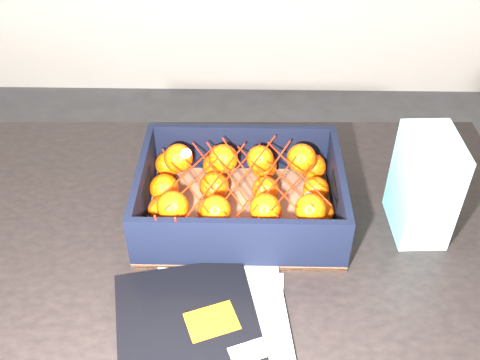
{
  "coord_description": "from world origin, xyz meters",
  "views": [
    {
      "loc": [
        -0.22,
        -0.73,
        1.47
      ],
      "look_at": [
        -0.24,
        -0.0,
        0.86
      ],
      "focal_mm": 41.75,
      "sensor_mm": 36.0,
      "label": 1
    }
  ],
  "objects_px": {
    "table": "(204,287)",
    "magazine_stack": "(208,341)",
    "retail_carton": "(424,185)",
    "produce_crate": "(240,201)"
  },
  "relations": [
    {
      "from": "retail_carton",
      "to": "table",
      "type": "bearing_deg",
      "value": -172.11
    },
    {
      "from": "table",
      "to": "magazine_stack",
      "type": "height_order",
      "value": "magazine_stack"
    },
    {
      "from": "table",
      "to": "magazine_stack",
      "type": "bearing_deg",
      "value": -83.19
    },
    {
      "from": "magazine_stack",
      "to": "table",
      "type": "bearing_deg",
      "value": 96.81
    },
    {
      "from": "magazine_stack",
      "to": "produce_crate",
      "type": "height_order",
      "value": "produce_crate"
    },
    {
      "from": "magazine_stack",
      "to": "produce_crate",
      "type": "bearing_deg",
      "value": 81.34
    },
    {
      "from": "table",
      "to": "magazine_stack",
      "type": "relative_size",
      "value": 3.82
    },
    {
      "from": "magazine_stack",
      "to": "retail_carton",
      "type": "relative_size",
      "value": 1.67
    },
    {
      "from": "retail_carton",
      "to": "magazine_stack",
      "type": "bearing_deg",
      "value": -146.76
    },
    {
      "from": "table",
      "to": "produce_crate",
      "type": "xyz_separation_m",
      "value": [
        0.07,
        0.09,
        0.13
      ]
    }
  ]
}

